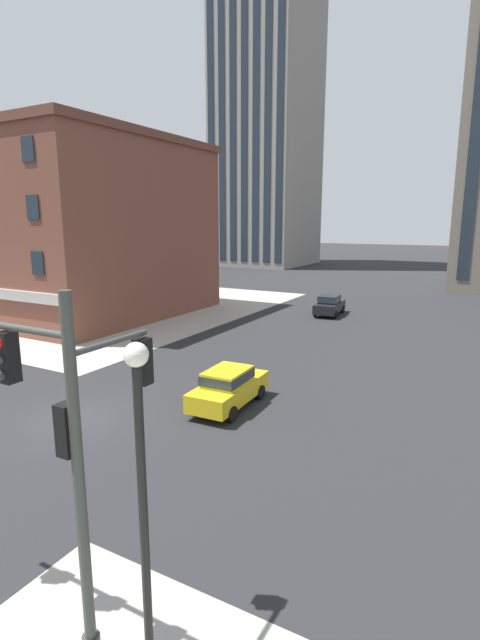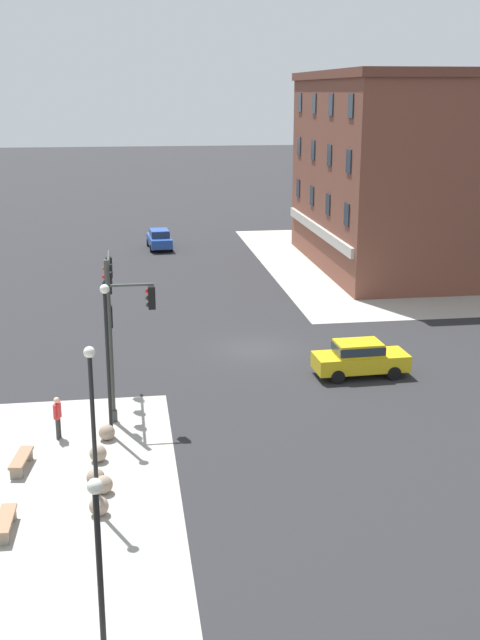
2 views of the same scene
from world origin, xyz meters
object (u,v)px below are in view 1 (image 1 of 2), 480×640
(traffic_signal_main, at_px, (35,414))
(car_main_northbound_far, at_px, (330,304))
(car_main_southbound_far, at_px, (229,386))
(street_lamp_corner_near, at_px, (142,494))

(traffic_signal_main, bearing_deg, car_main_northbound_far, 99.29)
(traffic_signal_main, distance_m, car_main_southbound_far, 12.11)
(street_lamp_corner_near, height_order, car_main_northbound_far, street_lamp_corner_near)
(traffic_signal_main, relative_size, car_main_northbound_far, 1.49)
(traffic_signal_main, bearing_deg, street_lamp_corner_near, -5.60)
(street_lamp_corner_near, height_order, car_main_southbound_far, street_lamp_corner_near)
(street_lamp_corner_near, relative_size, car_main_southbound_far, 1.37)
(street_lamp_corner_near, xyz_separation_m, car_main_northbound_far, (-8.03, 33.26, -2.85))
(street_lamp_corner_near, xyz_separation_m, car_main_southbound_far, (-5.27, 11.55, -2.85))
(car_main_northbound_far, bearing_deg, street_lamp_corner_near, -76.42)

